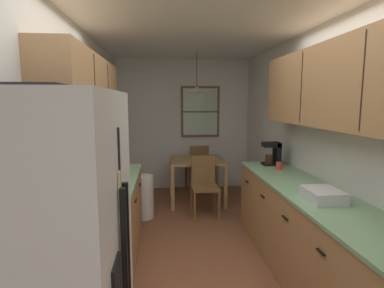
% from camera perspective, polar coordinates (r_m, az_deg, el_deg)
% --- Properties ---
extents(ground_plane, '(12.00, 12.00, 0.00)m').
position_cam_1_polar(ground_plane, '(3.89, 0.99, -18.60)').
color(ground_plane, brown).
extents(wall_left, '(0.10, 9.00, 2.55)m').
position_cam_1_polar(wall_left, '(3.62, -20.71, 0.07)').
color(wall_left, silver).
rests_on(wall_left, ground).
extents(wall_right, '(0.10, 9.00, 2.55)m').
position_cam_1_polar(wall_right, '(3.90, 21.15, 0.58)').
color(wall_right, silver).
rests_on(wall_right, ground).
extents(wall_back, '(4.40, 0.10, 2.55)m').
position_cam_1_polar(wall_back, '(6.14, -1.73, 3.60)').
color(wall_back, silver).
rests_on(wall_back, ground).
extents(ceiling_slab, '(4.40, 9.00, 0.08)m').
position_cam_1_polar(ceiling_slab, '(3.58, 1.09, 21.68)').
color(ceiling_slab, white).
extents(microwave_over_range, '(0.39, 0.63, 0.36)m').
position_cam_1_polar(microwave_over_range, '(2.05, -26.00, 4.81)').
color(microwave_over_range, black).
extents(counter_left, '(0.64, 1.92, 0.90)m').
position_cam_1_polar(counter_left, '(3.47, -15.58, -14.14)').
color(counter_left, '#A87A4C').
rests_on(counter_left, ground).
extents(upper_cabinets_left, '(0.33, 2.00, 0.67)m').
position_cam_1_polar(upper_cabinets_left, '(3.21, -19.17, 9.21)').
color(upper_cabinets_left, '#A87A4C').
extents(counter_right, '(0.64, 3.19, 0.90)m').
position_cam_1_polar(counter_right, '(3.17, 22.11, -16.61)').
color(counter_right, '#A87A4C').
rests_on(counter_right, ground).
extents(upper_cabinets_right, '(0.33, 2.87, 0.75)m').
position_cam_1_polar(upper_cabinets_right, '(2.93, 26.50, 9.76)').
color(upper_cabinets_right, '#A87A4C').
extents(dining_table, '(0.91, 0.88, 0.75)m').
position_cam_1_polar(dining_table, '(5.30, 0.85, -4.07)').
color(dining_table, '#A87F51').
rests_on(dining_table, ground).
extents(dining_chair_near, '(0.41, 0.41, 0.90)m').
position_cam_1_polar(dining_chair_near, '(4.72, 2.28, -7.30)').
color(dining_chair_near, brown).
rests_on(dining_chair_near, ground).
extents(dining_chair_far, '(0.45, 0.45, 0.90)m').
position_cam_1_polar(dining_chair_far, '(5.97, 1.09, -4.04)').
color(dining_chair_far, brown).
rests_on(dining_chair_far, ground).
extents(pendant_light, '(0.33, 0.33, 0.67)m').
position_cam_1_polar(pendant_light, '(5.19, 0.88, 10.09)').
color(pendant_light, black).
extents(back_window, '(0.76, 0.05, 0.99)m').
position_cam_1_polar(back_window, '(6.08, 1.54, 6.01)').
color(back_window, brown).
extents(trash_bin, '(0.31, 0.31, 0.64)m').
position_cam_1_polar(trash_bin, '(4.72, -9.03, -9.66)').
color(trash_bin, white).
rests_on(trash_bin, ground).
extents(storage_canister, '(0.13, 0.13, 0.18)m').
position_cam_1_polar(storage_canister, '(2.64, -18.75, -8.94)').
color(storage_canister, '#265999').
rests_on(storage_canister, counter_left).
extents(dish_towel, '(0.02, 0.16, 0.24)m').
position_cam_1_polar(dish_towel, '(2.42, -11.46, -23.06)').
color(dish_towel, beige).
extents(coffee_maker, '(0.22, 0.18, 0.30)m').
position_cam_1_polar(coffee_maker, '(4.20, 14.86, -1.63)').
color(coffee_maker, black).
rests_on(coffee_maker, counter_right).
extents(mug_by_coffeemaker, '(0.11, 0.07, 0.10)m').
position_cam_1_polar(mug_by_coffeemaker, '(3.93, 15.89, -3.94)').
color(mug_by_coffeemaker, '#BF3F33').
rests_on(mug_by_coffeemaker, counter_right).
extents(dish_rack, '(0.28, 0.34, 0.10)m').
position_cam_1_polar(dish_rack, '(2.86, 23.17, -8.72)').
color(dish_rack, silver).
rests_on(dish_rack, counter_right).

